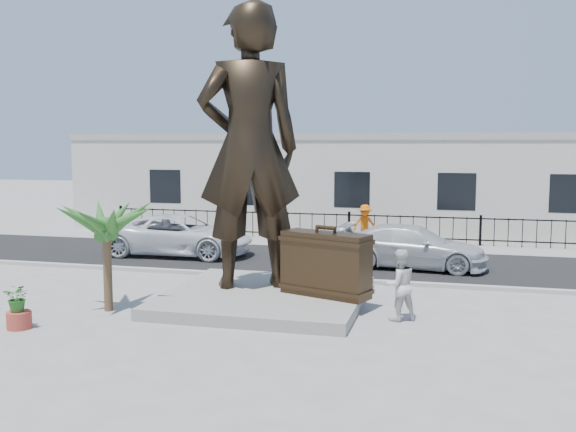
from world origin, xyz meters
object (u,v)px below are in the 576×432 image
Objects in this scene: car_white at (180,235)px; suitcase at (326,264)px; statue at (249,147)px; tourist at (399,285)px.

suitcase is at bearing -133.49° from car_white.
statue is 4.42× the size of tourist.
car_white is (-8.82, 7.07, -0.09)m from tourist.
suitcase is 0.43× the size of car_white.
suitcase is (2.25, -0.58, -3.02)m from statue.
suitcase is 9.28m from car_white.
statue is at bearing -142.07° from car_white.
suitcase is 1.36× the size of tourist.
tourist is at bearing 137.06° from statue.
suitcase reaches higher than tourist.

